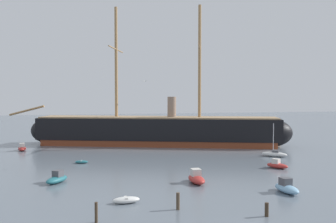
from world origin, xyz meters
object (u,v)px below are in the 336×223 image
motorboat_far_left (22,148)px  dinghy_foreground_left (126,200)px  motorboat_mid_left (57,179)px  mooring_piling_nearest (267,210)px  mooring_piling_left_pair (96,212)px  motorboat_distant_centre (155,138)px  motorboat_mid_right (277,165)px  mooring_piling_right_pair (178,201)px  seagull_in_flight (144,81)px  tall_ship (158,130)px  sailboat_alongside_stern (274,154)px  motorboat_foreground_right (287,188)px  motorboat_near_centre (196,178)px  dinghy_far_right (276,143)px  dinghy_alongside_bow (82,162)px

motorboat_far_left → dinghy_foreground_left: bearing=-69.8°
motorboat_mid_left → mooring_piling_nearest: size_ratio=3.13×
motorboat_far_left → mooring_piling_left_pair: mooring_piling_left_pair is taller
motorboat_far_left → motorboat_distant_centre: 31.50m
mooring_piling_nearest → motorboat_mid_right: bearing=58.2°
motorboat_mid_right → mooring_piling_nearest: bearing=-121.8°
mooring_piling_right_pair → seagull_in_flight: (1.20, 25.67, 12.93)m
motorboat_mid_right → mooring_piling_nearest: motorboat_mid_right is taller
motorboat_far_left → seagull_in_flight: bearing=-43.8°
motorboat_distant_centre → mooring_piling_left_pair: motorboat_distant_centre is taller
mooring_piling_nearest → dinghy_foreground_left: bearing=148.5°
dinghy_foreground_left → mooring_piling_nearest: bearing=-31.5°
motorboat_mid_left → motorboat_far_left: motorboat_mid_left is taller
motorboat_mid_right → seagull_in_flight: 25.14m
motorboat_far_left → mooring_piling_right_pair: mooring_piling_right_pair is taller
tall_ship → motorboat_mid_right: (12.52, -31.16, -2.86)m
sailboat_alongside_stern → seagull_in_flight: (-24.89, -1.81, 13.27)m
motorboat_distant_centre → mooring_piling_left_pair: 60.82m
motorboat_mid_left → motorboat_foreground_right: bearing=-23.6°
dinghy_foreground_left → motorboat_far_left: bearing=110.2°
motorboat_near_centre → sailboat_alongside_stern: 26.72m
motorboat_mid_left → mooring_piling_nearest: 27.59m
motorboat_foreground_right → motorboat_distant_centre: size_ratio=0.85×
sailboat_alongside_stern → motorboat_mid_right: bearing=-117.3°
seagull_in_flight → motorboat_mid_right: bearing=-23.4°
motorboat_foreground_right → mooring_piling_left_pair: mooring_piling_left_pair is taller
dinghy_far_right → tall_ship: bearing=168.4°
motorboat_distant_centre → seagull_in_flight: size_ratio=4.29×
dinghy_far_right → mooring_piling_nearest: mooring_piling_nearest is taller
motorboat_near_centre → motorboat_far_left: 44.47m
motorboat_foreground_right → motorboat_mid_left: (-26.53, 11.57, -0.03)m
motorboat_foreground_right → seagull_in_flight: seagull_in_flight is taller
motorboat_near_centre → motorboat_mid_left: 18.25m
motorboat_mid_right → dinghy_far_right: 29.41m
tall_ship → sailboat_alongside_stern: size_ratio=10.17×
sailboat_alongside_stern → mooring_piling_left_pair: 45.23m
tall_ship → motorboat_foreground_right: 45.42m
tall_ship → mooring_piling_left_pair: bearing=-108.1°
tall_ship → dinghy_far_right: bearing=-11.6°
tall_ship → motorboat_mid_left: 39.33m
sailboat_alongside_stern → mooring_piling_right_pair: size_ratio=3.58×
motorboat_mid_left → dinghy_far_right: size_ratio=1.29×
mooring_piling_left_pair → mooring_piling_right_pair: 8.43m
motorboat_far_left → tall_ship: bearing=3.4°
tall_ship → mooring_piling_left_pair: size_ratio=33.59×
motorboat_distant_centre → mooring_piling_right_pair: (-9.36, -56.21, 0.19)m
sailboat_alongside_stern → mooring_piling_nearest: bearing=-120.4°
motorboat_mid_right → dinghy_alongside_bow: (-29.78, 11.58, -0.26)m
motorboat_distant_centre → motorboat_mid_left: bearing=-117.8°
motorboat_near_centre → motorboat_mid_left: size_ratio=1.06×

